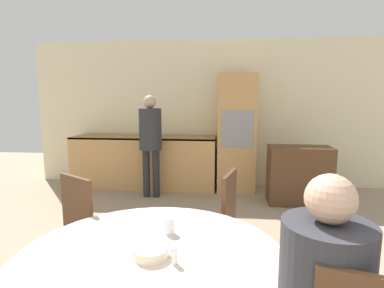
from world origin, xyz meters
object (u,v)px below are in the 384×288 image
object	(u,v)px
cup	(169,226)
chair_far_left	(68,235)
oven_unit	(236,133)
chair_far_right	(219,223)
bowl_near	(151,252)
person_standing	(150,135)
sideboard	(299,175)

from	to	relation	value
cup	chair_far_left	bearing A→B (deg)	159.24
oven_unit	chair_far_right	bearing A→B (deg)	-95.43
oven_unit	bowl_near	world-z (taller)	oven_unit
chair_far_left	cup	distance (m)	0.93
person_standing	cup	world-z (taller)	person_standing
person_standing	bowl_near	bearing A→B (deg)	-76.47
oven_unit	person_standing	distance (m)	1.47
person_standing	cup	bearing A→B (deg)	-74.36
chair_far_right	chair_far_left	bearing A→B (deg)	-58.87
oven_unit	bowl_near	xyz separation A→B (m)	(-0.61, -3.69, -0.22)
chair_far_right	cup	size ratio (longest dim) A/B	9.93
oven_unit	sideboard	bearing A→B (deg)	-33.27
sideboard	chair_far_left	distance (m)	3.40
person_standing	cup	xyz separation A→B (m)	(0.81, -2.88, -0.21)
chair_far_left	bowl_near	bearing A→B (deg)	-5.97
chair_far_right	person_standing	bearing A→B (deg)	-138.62
person_standing	bowl_near	xyz separation A→B (m)	(0.76, -3.17, -0.23)
oven_unit	cup	distance (m)	3.45
person_standing	chair_far_right	bearing A→B (deg)	-63.58
sideboard	cup	distance (m)	3.19
sideboard	oven_unit	bearing A→B (deg)	146.73
bowl_near	cup	bearing A→B (deg)	81.47
oven_unit	cup	bearing A→B (deg)	-99.40
oven_unit	cup	world-z (taller)	oven_unit
chair_far_right	cup	distance (m)	0.76
chair_far_left	bowl_near	xyz separation A→B (m)	(0.79, -0.61, 0.23)
bowl_near	oven_unit	bearing A→B (deg)	80.67
chair_far_left	chair_far_right	xyz separation A→B (m)	(1.14, 0.33, 0.00)
cup	bowl_near	distance (m)	0.29
sideboard	chair_far_right	bearing A→B (deg)	-118.81
chair_far_right	bowl_near	size ratio (longest dim) A/B	5.39
chair_far_right	person_standing	xyz separation A→B (m)	(-1.11, 2.23, 0.46)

